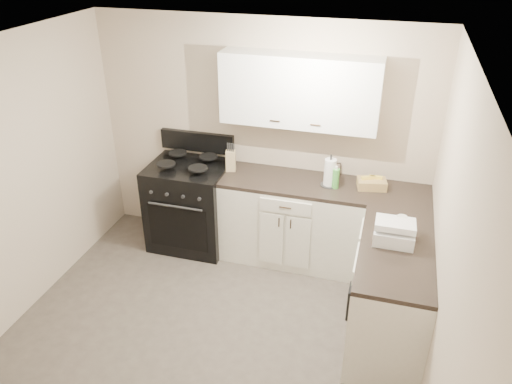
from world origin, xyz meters
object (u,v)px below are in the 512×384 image
(stove, at_px, (191,207))
(countertop_grill, at_px, (394,234))
(knife_block, at_px, (231,161))
(wicker_basket, at_px, (372,184))
(paper_towel, at_px, (330,173))

(stove, xyz_separation_m, countertop_grill, (2.19, -0.81, 0.54))
(knife_block, xyz_separation_m, wicker_basket, (1.47, 0.01, -0.06))
(knife_block, height_order, countertop_grill, knife_block)
(stove, height_order, paper_towel, paper_towel)
(paper_towel, xyz_separation_m, countertop_grill, (0.67, -0.83, -0.08))
(knife_block, bearing_deg, paper_towel, -17.57)
(knife_block, height_order, paper_towel, paper_towel)
(paper_towel, bearing_deg, countertop_grill, -51.38)
(knife_block, xyz_separation_m, paper_towel, (1.06, -0.06, 0.03))
(stove, distance_m, paper_towel, 1.64)
(paper_towel, bearing_deg, wicker_basket, 8.72)
(knife_block, relative_size, countertop_grill, 0.68)
(knife_block, distance_m, wicker_basket, 1.48)
(wicker_basket, bearing_deg, countertop_grill, -74.38)
(knife_block, xyz_separation_m, countertop_grill, (1.73, -0.89, -0.05))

